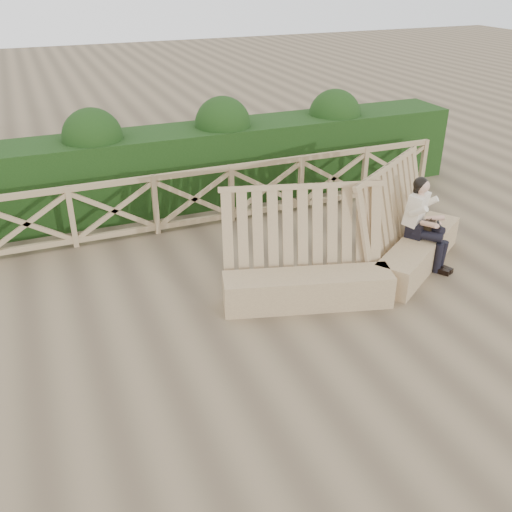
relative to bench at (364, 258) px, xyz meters
name	(u,v)px	position (x,y,z in m)	size (l,w,h in m)	color
ground	(271,327)	(-1.77, -0.58, -0.41)	(60.00, 60.00, 0.00)	brown
bench	(364,258)	(0.00, 0.00, 0.00)	(4.49, 1.98, 1.62)	#917253
woman	(423,219)	(1.15, 0.17, 0.38)	(0.67, 0.89, 1.46)	black
guardrail	(194,199)	(-1.77, 2.92, 0.14)	(10.10, 0.09, 1.10)	#886F4F
hedge	(176,168)	(-1.77, 4.12, 0.34)	(12.00, 1.20, 1.50)	black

